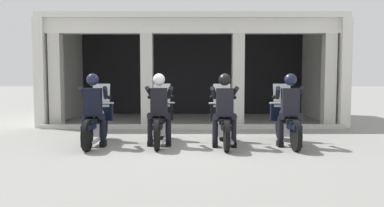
# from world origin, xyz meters

# --- Properties ---
(ground_plane) EXTENTS (80.00, 80.00, 0.00)m
(ground_plane) POSITION_xyz_m (0.00, 3.00, 0.00)
(ground_plane) COLOR gray
(station_building) EXTENTS (9.29, 4.37, 3.38)m
(station_building) POSITION_xyz_m (0.02, 5.14, 2.12)
(station_building) COLOR black
(station_building) RESTS_ON ground
(kerb_strip) EXTENTS (8.79, 0.24, 0.12)m
(kerb_strip) POSITION_xyz_m (0.02, 2.45, 0.06)
(kerb_strip) COLOR #B7B5AD
(kerb_strip) RESTS_ON ground
(motorcycle_far_left) EXTENTS (0.62, 2.04, 1.35)m
(motorcycle_far_left) POSITION_xyz_m (-2.12, -0.05, 0.50)
(motorcycle_far_left) COLOR black
(motorcycle_far_left) RESTS_ON ground
(police_officer_far_left) EXTENTS (0.63, 0.61, 1.58)m
(police_officer_far_left) POSITION_xyz_m (-2.12, -0.33, 0.94)
(police_officer_far_left) COLOR black
(police_officer_far_left) RESTS_ON ground
(motorcycle_center_left) EXTENTS (0.62, 2.04, 1.35)m
(motorcycle_center_left) POSITION_xyz_m (-0.71, 0.05, 0.50)
(motorcycle_center_left) COLOR black
(motorcycle_center_left) RESTS_ON ground
(police_officer_center_left) EXTENTS (0.63, 0.61, 1.58)m
(police_officer_center_left) POSITION_xyz_m (-0.71, -0.24, 0.94)
(police_officer_center_left) COLOR black
(police_officer_center_left) RESTS_ON ground
(motorcycle_center_right) EXTENTS (0.62, 2.04, 1.35)m
(motorcycle_center_right) POSITION_xyz_m (0.71, -0.10, 0.50)
(motorcycle_center_right) COLOR black
(motorcycle_center_right) RESTS_ON ground
(police_officer_center_right) EXTENTS (0.63, 0.61, 1.58)m
(police_officer_center_right) POSITION_xyz_m (0.71, -0.38, 0.94)
(police_officer_center_right) COLOR black
(police_officer_center_right) RESTS_ON ground
(motorcycle_far_right) EXTENTS (0.62, 2.04, 1.35)m
(motorcycle_far_right) POSITION_xyz_m (2.12, -0.05, 0.50)
(motorcycle_far_right) COLOR black
(motorcycle_far_right) RESTS_ON ground
(police_officer_far_right) EXTENTS (0.63, 0.61, 1.58)m
(police_officer_far_right) POSITION_xyz_m (2.12, -0.33, 0.94)
(police_officer_far_right) COLOR black
(police_officer_far_right) RESTS_ON ground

